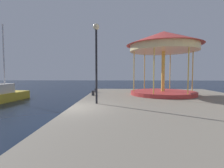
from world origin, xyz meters
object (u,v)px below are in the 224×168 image
carousel (164,48)px  bollard_south (96,90)px  lamp_post_mid_promenade (96,50)px  bollard_north (93,93)px

carousel → bollard_south: 7.16m
carousel → lamp_post_mid_promenade: size_ratio=1.33×
carousel → bollard_south: (-5.88, 1.69, -3.71)m
bollard_north → carousel: bearing=6.8°
bollard_south → bollard_north: size_ratio=1.00×
carousel → lamp_post_mid_promenade: 6.77m
carousel → lamp_post_mid_promenade: carousel is taller
lamp_post_mid_promenade → bollard_north: bearing=101.4°
lamp_post_mid_promenade → bollard_south: 6.85m
lamp_post_mid_promenade → bollard_south: (-0.84, 6.14, -2.94)m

